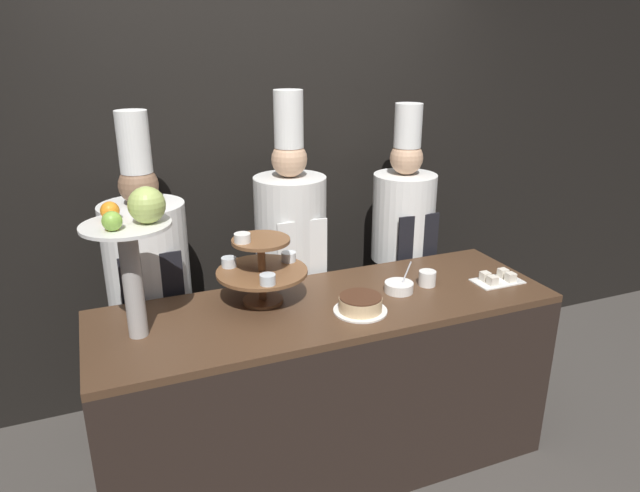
# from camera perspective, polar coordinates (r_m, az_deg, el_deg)

# --- Properties ---
(wall_back) EXTENTS (10.00, 0.06, 2.80)m
(wall_back) POSITION_cam_1_polar(r_m,az_deg,el_deg) (3.39, -5.62, 8.47)
(wall_back) COLOR black
(wall_back) RESTS_ON ground_plane
(buffet_counter) EXTENTS (2.16, 0.70, 0.91)m
(buffet_counter) POSITION_cam_1_polar(r_m,az_deg,el_deg) (2.90, 0.77, -13.86)
(buffet_counter) COLOR black
(buffet_counter) RESTS_ON ground_plane
(tiered_stand) EXTENTS (0.42, 0.42, 0.35)m
(tiered_stand) POSITION_cam_1_polar(r_m,az_deg,el_deg) (2.63, -5.90, -2.08)
(tiered_stand) COLOR brown
(tiered_stand) RESTS_ON buffet_counter
(fruit_pedestal) EXTENTS (0.35, 0.35, 0.63)m
(fruit_pedestal) POSITION_cam_1_polar(r_m,az_deg,el_deg) (2.35, -18.10, 0.77)
(fruit_pedestal) COLOR #B2ADA8
(fruit_pedestal) RESTS_ON buffet_counter
(cake_round) EXTENTS (0.25, 0.25, 0.08)m
(cake_round) POSITION_cam_1_polar(r_m,az_deg,el_deg) (2.59, 4.06, -5.83)
(cake_round) COLOR white
(cake_round) RESTS_ON buffet_counter
(cup_white) EXTENTS (0.09, 0.09, 0.07)m
(cup_white) POSITION_cam_1_polar(r_m,az_deg,el_deg) (2.90, 10.68, -3.19)
(cup_white) COLOR white
(cup_white) RESTS_ON buffet_counter
(cake_square_tray) EXTENTS (0.25, 0.15, 0.05)m
(cake_square_tray) POSITION_cam_1_polar(r_m,az_deg,el_deg) (3.03, 17.34, -3.11)
(cake_square_tray) COLOR white
(cake_square_tray) RESTS_ON buffet_counter
(serving_bowl_near) EXTENTS (0.14, 0.14, 0.15)m
(serving_bowl_near) POSITION_cam_1_polar(r_m,az_deg,el_deg) (2.81, 7.89, -4.08)
(serving_bowl_near) COLOR white
(serving_bowl_near) RESTS_ON buffet_counter
(chef_left) EXTENTS (0.42, 0.42, 1.77)m
(chef_left) POSITION_cam_1_polar(r_m,az_deg,el_deg) (3.04, -16.70, -3.43)
(chef_left) COLOR #38332D
(chef_left) RESTS_ON ground_plane
(chef_center_left) EXTENTS (0.39, 0.39, 1.83)m
(chef_center_left) POSITION_cam_1_polar(r_m,az_deg,el_deg) (3.16, -2.91, -0.57)
(chef_center_left) COLOR #28282D
(chef_center_left) RESTS_ON ground_plane
(chef_center_right) EXTENTS (0.37, 0.37, 1.74)m
(chef_center_right) POSITION_cam_1_polar(r_m,az_deg,el_deg) (3.46, 8.22, 0.50)
(chef_center_right) COLOR #28282D
(chef_center_right) RESTS_ON ground_plane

